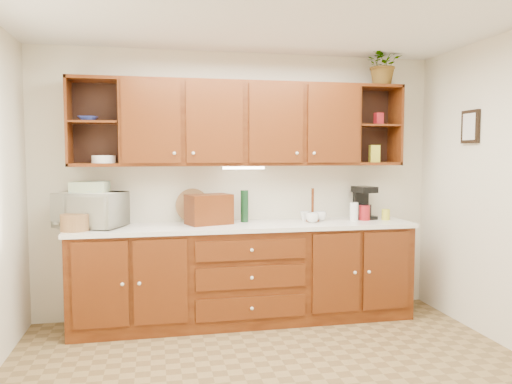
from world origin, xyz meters
name	(u,v)px	position (x,y,z in m)	size (l,w,h in m)	color
back_wall	(240,184)	(0.00, 1.75, 1.30)	(4.00, 4.00, 0.00)	beige
base_cabinets	(245,275)	(0.00, 1.45, 0.45)	(3.20, 0.60, 0.90)	#3C1506
countertop	(245,226)	(0.00, 1.44, 0.92)	(3.24, 0.64, 0.04)	white
upper_cabinets	(244,124)	(0.01, 1.59, 1.89)	(3.20, 0.33, 0.80)	#3C1506
undercabinet_light	(244,168)	(0.00, 1.53, 1.47)	(0.40, 0.05, 0.03)	white
framed_picture	(470,127)	(1.98, 0.90, 1.85)	(0.03, 0.24, 0.30)	black
wicker_basket	(75,223)	(-1.52, 1.32, 1.01)	(0.24, 0.24, 0.15)	olive
microwave	(90,210)	(-1.41, 1.52, 1.10)	(0.58, 0.39, 0.32)	beige
towel_stack	(90,187)	(-1.41, 1.52, 1.31)	(0.31, 0.23, 0.09)	#D4C563
wine_bottle	(244,206)	(0.02, 1.59, 1.10)	(0.08, 0.08, 0.31)	#113318
woven_tray	(193,221)	(-0.48, 1.69, 0.95)	(0.33, 0.33, 0.02)	olive
bread_box	(209,209)	(-0.34, 1.50, 1.08)	(0.40, 0.25, 0.28)	#3C1506
mug_tree	(313,216)	(0.68, 1.49, 0.99)	(0.29, 0.29, 0.33)	#3C1506
canister_red	(364,213)	(1.22, 1.48, 1.01)	(0.11, 0.11, 0.15)	maroon
canister_white	(354,212)	(1.10, 1.46, 1.03)	(0.08, 0.08, 0.18)	white
canister_yellow	(386,215)	(1.44, 1.46, 0.99)	(0.08, 0.08, 0.11)	gold
coffee_maker	(363,203)	(1.26, 1.59, 1.10)	(0.22, 0.26, 0.33)	black
bowl_stack	(88,119)	(-1.42, 1.56, 1.92)	(0.17, 0.17, 0.04)	#2A3A9C
plate_stack	(104,159)	(-1.29, 1.56, 1.56)	(0.21, 0.21, 0.07)	white
pantry_box_yellow	(374,154)	(1.35, 1.56, 1.61)	(0.10, 0.08, 0.17)	gold
pantry_box_red	(379,119)	(1.39, 1.55, 1.96)	(0.08, 0.07, 0.12)	maroon
potted_plant	(383,64)	(1.43, 1.55, 2.50)	(0.38, 0.33, 0.42)	#999999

